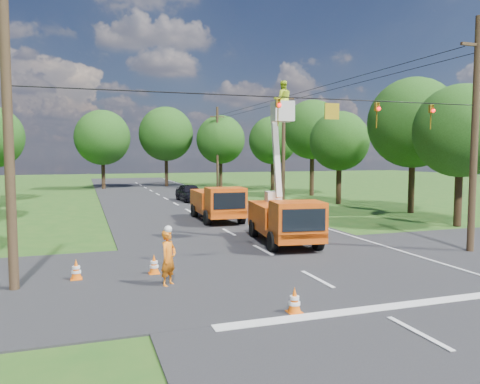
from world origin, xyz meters
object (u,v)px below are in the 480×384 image
object	(u,v)px
second_truck	(218,203)
traffic_cone_2	(278,232)
pole_right_mid	(283,143)
tree_right_b	(413,123)
tree_far_c	(221,140)
pole_right_near	(475,134)
tree_right_d	(312,130)
traffic_cone_7	(262,211)
bucket_truck	(284,209)
traffic_cone_0	(294,301)
ground_worker	(168,258)
tree_right_e	(273,140)
tree_right_c	(339,141)
tree_far_a	(102,138)
traffic_cone_3	(260,221)
tree_right_a	(461,131)
pole_left	(9,145)
tree_far_b	(166,134)
pole_right_far	(217,147)
distant_car	(190,193)
traffic_cone_5	(76,270)
traffic_cone_4	(154,264)

from	to	relation	value
second_truck	traffic_cone_2	bearing A→B (deg)	-78.86
pole_right_mid	tree_right_b	distance (m)	10.39
tree_far_c	second_truck	bearing A→B (deg)	-106.68
pole_right_near	tree_right_d	bearing A→B (deg)	76.87
traffic_cone_7	tree_right_b	world-z (taller)	tree_right_b
second_truck	traffic_cone_7	world-z (taller)	second_truck
bucket_truck	traffic_cone_0	size ratio (longest dim) A/B	10.81
pole_right_near	ground_worker	bearing A→B (deg)	-175.45
pole_right_near	tree_right_e	world-z (taller)	pole_right_near
tree_right_c	tree_far_a	bearing A→B (deg)	127.17
tree_right_c	tree_far_a	distance (m)	30.13
pole_right_mid	tree_right_e	size ratio (longest dim) A/B	1.16
ground_worker	traffic_cone_3	xyz separation A→B (m)	(7.10, 10.23, -0.55)
traffic_cone_2	tree_right_b	xyz separation A→B (m)	(13.19, 6.41, 6.08)
traffic_cone_2	traffic_cone_7	world-z (taller)	same
tree_right_e	traffic_cone_3	bearing A→B (deg)	-114.09
ground_worker	tree_right_a	xyz separation A→B (m)	(18.35, 7.06, 4.65)
pole_right_mid	tree_right_a	size ratio (longest dim) A/B	1.21
pole_left	tree_far_a	world-z (taller)	tree_far_a
tree_right_c	pole_right_near	bearing A→B (deg)	-103.89
tree_far_b	tree_right_e	bearing A→B (deg)	-42.80
pole_right_far	distant_car	bearing A→B (deg)	-114.67
distant_car	traffic_cone_5	size ratio (longest dim) A/B	6.50
traffic_cone_0	tree_right_b	xyz separation A→B (m)	(17.15, 16.76, 6.08)
traffic_cone_7	traffic_cone_4	bearing A→B (deg)	-125.01
bucket_truck	pole_right_far	xyz separation A→B (m)	(6.93, 35.77, 3.46)
tree_far_b	tree_far_a	bearing A→B (deg)	-165.96
traffic_cone_7	pole_right_near	xyz separation A→B (m)	(4.38, -13.67, 4.75)
traffic_cone_7	pole_right_mid	world-z (taller)	pole_right_mid
distant_car	pole_right_mid	distance (m)	9.58
tree_right_b	tree_right_c	distance (m)	7.31
traffic_cone_3	pole_right_mid	world-z (taller)	pole_right_mid
second_truck	pole_right_mid	xyz separation A→B (m)	(7.85, 7.55, 3.93)
tree_right_c	tree_far_b	xyz separation A→B (m)	(-10.20, 26.00, 1.50)
bucket_truck	pole_right_mid	world-z (taller)	pole_right_mid
ground_worker	traffic_cone_0	world-z (taller)	ground_worker
tree_right_d	tree_far_b	world-z (taller)	tree_far_b
traffic_cone_2	pole_right_far	world-z (taller)	pole_right_far
distant_car	bucket_truck	bearing A→B (deg)	-93.46
second_truck	pole_right_far	size ratio (longest dim) A/B	0.61
pole_right_near	tree_far_a	xyz separation A→B (m)	(-13.50, 43.00, 1.08)
traffic_cone_2	second_truck	bearing A→B (deg)	99.65
tree_right_c	tree_right_e	bearing A→B (deg)	87.85
traffic_cone_7	tree_right_a	xyz separation A→B (m)	(9.38, -7.67, 5.20)
ground_worker	tree_right_e	size ratio (longest dim) A/B	0.21
bucket_truck	pole_right_near	size ratio (longest dim) A/B	0.77
tree_far_a	pole_right_near	bearing A→B (deg)	-72.57
traffic_cone_0	tree_far_b	distance (m)	50.44
bucket_truck	ground_worker	bearing A→B (deg)	-133.02
traffic_cone_2	pole_right_near	bearing A→B (deg)	-39.88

